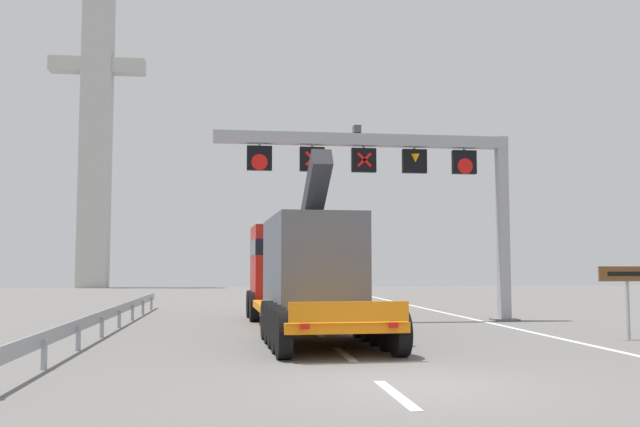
{
  "coord_description": "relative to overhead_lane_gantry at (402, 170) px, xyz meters",
  "views": [
    {
      "loc": [
        -3.19,
        -11.94,
        2.1
      ],
      "look_at": [
        -0.38,
        9.92,
        3.78
      ],
      "focal_mm": 38.42,
      "sensor_mm": 36.0,
      "label": 1
    }
  ],
  "objects": [
    {
      "name": "ground",
      "position": [
        -3.2,
        -13.29,
        -5.74
      ],
      "size": [
        112.0,
        112.0,
        0.0
      ],
      "primitive_type": "plane",
      "color": "slate"
    },
    {
      "name": "lane_markings",
      "position": [
        -3.71,
        3.81,
        -5.73
      ],
      "size": [
        0.2,
        48.8,
        0.01
      ],
      "color": "silver",
      "rests_on": "ground"
    },
    {
      "name": "edge_line_right",
      "position": [
        3.0,
        -1.29,
        -5.73
      ],
      "size": [
        0.2,
        63.0,
        0.01
      ],
      "primitive_type": "cube",
      "color": "silver",
      "rests_on": "ground"
    },
    {
      "name": "overhead_lane_gantry",
      "position": [
        0.0,
        0.0,
        0.0
      ],
      "size": [
        11.54,
        0.9,
        7.39
      ],
      "color": "#9EA0A5",
      "rests_on": "ground"
    },
    {
      "name": "heavy_haul_truck_orange",
      "position": [
        -4.13,
        -2.29,
        -3.75
      ],
      "size": [
        3.45,
        14.14,
        5.3
      ],
      "color": "orange",
      "rests_on": "ground"
    },
    {
      "name": "tourist_info_sign_brown",
      "position": [
        4.81,
        -6.95,
        -4.13
      ],
      "size": [
        1.77,
        0.15,
        2.08
      ],
      "color": "#9EA0A5",
      "rests_on": "ground"
    },
    {
      "name": "guardrail_left",
      "position": [
        -10.19,
        -2.83,
        -5.18
      ],
      "size": [
        0.13,
        24.91,
        0.76
      ],
      "color": "#999EA3",
      "rests_on": "ground"
    },
    {
      "name": "bridge_pylon_distant",
      "position": [
        -19.49,
        42.08,
        11.93
      ],
      "size": [
        9.0,
        2.0,
        34.55
      ],
      "color": "#B7B7B2",
      "rests_on": "ground"
    }
  ]
}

